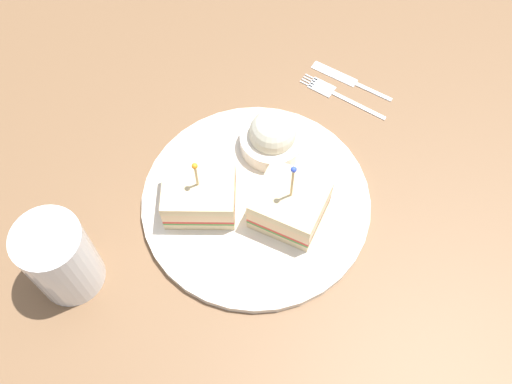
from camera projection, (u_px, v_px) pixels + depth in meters
The scene contains 8 objects.
ground_plane at pixel (256, 207), 76.47cm from camera, with size 98.06×98.06×2.00cm, color brown.
plate at pixel (256, 202), 75.09cm from camera, with size 29.13×29.13×1.13cm, color silver.
sandwich_half_front at pixel (290, 205), 71.26cm from camera, with size 10.95×10.81×11.40cm.
sandwich_half_back at pixel (200, 194), 72.04cm from camera, with size 9.86×8.70×9.63cm.
coleslaw_bowl at pixel (272, 136), 76.49cm from camera, with size 8.57×8.57×6.17cm.
drink_glass at pixel (61, 260), 66.29cm from camera, with size 7.71×7.71×11.29cm.
fork at pixel (333, 93), 83.99cm from camera, with size 10.58×10.00×0.35cm.
knife at pixel (347, 79), 85.15cm from camera, with size 10.21×9.21×0.35cm.
Camera 1 is at (6.10, 34.38, 67.06)cm, focal length 41.22 mm.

